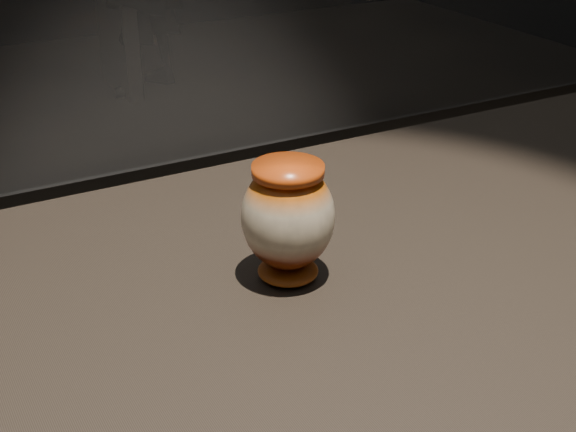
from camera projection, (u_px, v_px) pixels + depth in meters
name	position (u px, v px, depth m)	size (l,w,h in m)	color
main_vase	(288.00, 218.00, 0.96)	(0.15, 0.15, 0.15)	#611F08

